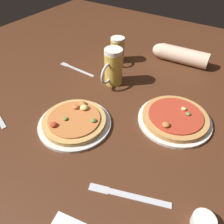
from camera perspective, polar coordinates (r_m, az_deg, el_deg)
ground_plane at (r=0.91m, az=0.00°, el=-1.64°), size 2.40×2.40×0.03m
pizza_plate_near at (r=0.86m, az=-9.67°, el=-2.47°), size 0.28×0.28×0.05m
pizza_plate_far at (r=0.90m, az=15.95°, el=-1.55°), size 0.29×0.29×0.05m
beer_mug_dark at (r=1.04m, az=0.23°, el=11.51°), size 0.08×0.15×0.17m
beer_mug_amber at (r=1.23m, az=1.42°, el=15.75°), size 0.08×0.12×0.13m
ramekin_butter at (r=0.68m, az=22.59°, el=-24.81°), size 0.06×0.06×0.03m
fork_left at (r=1.20m, az=-9.29°, el=10.98°), size 0.23×0.03×0.01m
knife_right at (r=0.68m, az=4.28°, el=-20.73°), size 0.24×0.10×0.01m
diner_arm at (r=1.29m, az=16.73°, el=14.06°), size 0.31×0.10×0.08m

